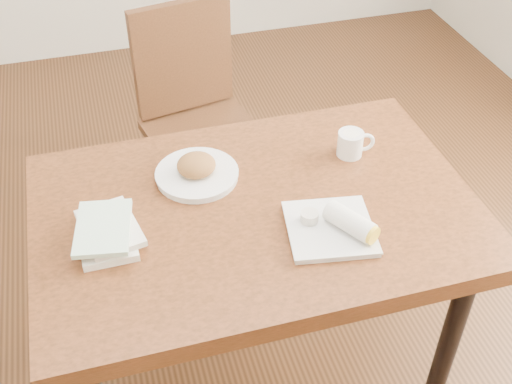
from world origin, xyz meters
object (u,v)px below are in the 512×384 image
object	(u,v)px
book_stack	(107,231)
table	(256,227)
plate_scone	(197,171)
plate_burrito	(336,226)
chair_far	(197,110)
coffee_mug	(351,143)

from	to	relation	value
book_stack	table	bearing A→B (deg)	2.89
plate_scone	plate_burrito	size ratio (longest dim) A/B	0.94
chair_far	coffee_mug	world-z (taller)	chair_far
plate_burrito	book_stack	distance (m)	0.60
table	plate_scone	bearing A→B (deg)	128.27
coffee_mug	book_stack	size ratio (longest dim) A/B	0.50
table	book_stack	bearing A→B (deg)	-177.11
plate_scone	plate_burrito	distance (m)	0.45
chair_far	plate_scone	distance (m)	0.71
plate_scone	chair_far	bearing A→B (deg)	79.32
plate_burrito	book_stack	xyz separation A→B (m)	(-0.59, 0.14, 0.00)
chair_far	coffee_mug	bearing A→B (deg)	-62.64
coffee_mug	table	bearing A→B (deg)	-156.34
table	plate_scone	world-z (taller)	plate_scone
plate_scone	plate_burrito	bearing A→B (deg)	-47.17
table	coffee_mug	world-z (taller)	coffee_mug
chair_far	book_stack	bearing A→B (deg)	-115.35
chair_far	plate_burrito	bearing A→B (deg)	-79.70
book_stack	coffee_mug	bearing A→B (deg)	12.81
coffee_mug	book_stack	bearing A→B (deg)	-167.19
table	book_stack	xyz separation A→B (m)	(-0.41, -0.02, 0.11)
book_stack	chair_far	bearing A→B (deg)	64.65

